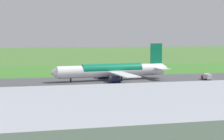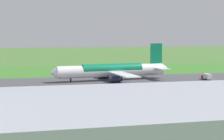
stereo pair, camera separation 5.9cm
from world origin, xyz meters
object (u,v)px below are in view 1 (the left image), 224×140
Objects in this scene: airliner_main at (113,70)px; traffic_cone_orange at (114,70)px; no_stopping_sign at (122,68)px; service_truck_baggage at (207,77)px; service_car_followme at (24,88)px.

traffic_cone_orange is (-9.79, -39.58, -4.08)m from airliner_main.
no_stopping_sign reaches higher than traffic_cone_orange.
no_stopping_sign is (27.27, -43.45, 0.20)m from service_truck_baggage.
service_truck_baggage reaches higher than traffic_cone_orange.
service_truck_baggage is 1.34× the size of service_car_followme.
airliner_main is at bearing -150.33° from service_car_followme.
service_car_followme reaches higher than traffic_cone_orange.
service_car_followme is 7.96× the size of traffic_cone_orange.
no_stopping_sign is 4.92× the size of traffic_cone_orange.
service_car_followme is at bearing 48.63° from no_stopping_sign.
airliner_main is 42.70m from service_car_followme.
airliner_main is 38.58m from no_stopping_sign.
service_truck_baggage is 78.81m from service_car_followme.
service_truck_baggage is 51.31m from no_stopping_sign.
airliner_main reaches higher than no_stopping_sign.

